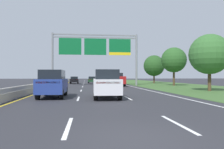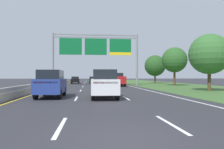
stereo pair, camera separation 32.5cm
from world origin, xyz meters
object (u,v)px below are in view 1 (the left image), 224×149
object	(u,v)px
pickup_truck_red	(118,80)
car_blue_left_lane_suv	(53,83)
roadside_tree_mid	(174,60)
overhead_sign_gantry	(95,49)
car_white_centre_lane_suv	(106,83)
car_silver_right_lane_suv	(110,79)
car_darkgreen_centre_lane_sedan	(92,80)
roadside_tree_far	(154,66)
car_black_left_lane_sedan	(74,80)
roadside_tree_near	(209,54)

from	to	relation	value
pickup_truck_red	car_blue_left_lane_suv	distance (m)	20.29
pickup_truck_red	roadside_tree_mid	bearing A→B (deg)	-86.37
overhead_sign_gantry	roadside_tree_mid	size ratio (longest dim) A/B	2.27
car_white_centre_lane_suv	car_silver_right_lane_suv	world-z (taller)	same
car_darkgreen_centre_lane_sedan	car_white_centre_lane_suv	bearing A→B (deg)	-178.71
car_silver_right_lane_suv	roadside_tree_mid	bearing A→B (deg)	-126.78
car_silver_right_lane_suv	pickup_truck_red	bearing A→B (deg)	-176.37
pickup_truck_red	roadside_tree_far	xyz separation A→B (m)	(10.33, 12.94, 2.99)
car_black_left_lane_sedan	car_silver_right_lane_suv	xyz separation A→B (m)	(7.57, -5.41, 0.28)
car_blue_left_lane_suv	car_darkgreen_centre_lane_sedan	world-z (taller)	car_blue_left_lane_suv
pickup_truck_red	roadside_tree_mid	size ratio (longest dim) A/B	0.82
car_blue_left_lane_suv	car_silver_right_lane_suv	distance (m)	28.15
pickup_truck_red	roadside_tree_mid	world-z (taller)	roadside_tree_mid
car_silver_right_lane_suv	roadside_tree_near	world-z (taller)	roadside_tree_near
car_darkgreen_centre_lane_sedan	car_white_centre_lane_suv	distance (m)	35.50
car_darkgreen_centre_lane_sedan	roadside_tree_mid	size ratio (longest dim) A/B	0.67
pickup_truck_red	car_darkgreen_centre_lane_sedan	xyz separation A→B (m)	(-3.89, 15.72, -0.26)
car_black_left_lane_sedan	car_silver_right_lane_suv	distance (m)	9.31
roadside_tree_far	car_darkgreen_centre_lane_sedan	bearing A→B (deg)	168.93
pickup_truck_red	car_silver_right_lane_suv	xyz separation A→B (m)	(-0.31, 8.41, 0.02)
car_black_left_lane_sedan	roadside_tree_near	size ratio (longest dim) A/B	0.70
car_darkgreen_centre_lane_sedan	pickup_truck_red	bearing A→B (deg)	-165.07
overhead_sign_gantry	car_blue_left_lane_suv	size ratio (longest dim) A/B	3.20
roadside_tree_far	car_blue_left_lane_suv	bearing A→B (deg)	-119.78
car_black_left_lane_sedan	roadside_tree_near	xyz separation A→B (m)	(16.16, -27.25, 3.24)
overhead_sign_gantry	car_darkgreen_centre_lane_sedan	distance (m)	14.66
car_white_centre_lane_suv	roadside_tree_near	distance (m)	13.90
car_blue_left_lane_suv	car_white_centre_lane_suv	xyz separation A→B (m)	(4.06, -1.04, 0.00)
pickup_truck_red	roadside_tree_far	world-z (taller)	roadside_tree_far
roadside_tree_mid	overhead_sign_gantry	bearing A→B (deg)	172.25
car_darkgreen_centre_lane_sedan	car_white_centre_lane_suv	xyz separation A→B (m)	(0.16, -35.50, 0.28)
overhead_sign_gantry	car_silver_right_lane_suv	xyz separation A→B (m)	(3.34, 6.22, -5.35)
roadside_tree_mid	roadside_tree_near	bearing A→B (deg)	-96.69
car_darkgreen_centre_lane_sedan	car_silver_right_lane_suv	size ratio (longest dim) A/B	0.93
pickup_truck_red	car_silver_right_lane_suv	bearing A→B (deg)	3.73
car_black_left_lane_sedan	roadside_tree_far	distance (m)	18.52
pickup_truck_red	car_white_centre_lane_suv	bearing A→B (deg)	170.92
car_white_centre_lane_suv	car_silver_right_lane_suv	distance (m)	28.38
roadside_tree_far	pickup_truck_red	bearing A→B (deg)	-128.61
car_darkgreen_centre_lane_sedan	roadside_tree_far	xyz separation A→B (m)	(14.23, -2.78, 3.25)
pickup_truck_red	roadside_tree_far	size ratio (longest dim) A/B	0.84
car_blue_left_lane_suv	car_darkgreen_centre_lane_sedan	distance (m)	34.68
car_black_left_lane_sedan	roadside_tree_near	world-z (taller)	roadside_tree_near
car_darkgreen_centre_lane_sedan	car_silver_right_lane_suv	distance (m)	8.15
car_black_left_lane_sedan	car_blue_left_lane_suv	bearing A→B (deg)	179.27
car_blue_left_lane_suv	roadside_tree_mid	distance (m)	26.23
overhead_sign_gantry	car_blue_left_lane_suv	bearing A→B (deg)	-101.20
roadside_tree_near	car_black_left_lane_sedan	bearing A→B (deg)	120.67
car_darkgreen_centre_lane_sedan	roadside_tree_near	distance (m)	31.76
car_blue_left_lane_suv	car_white_centre_lane_suv	distance (m)	4.19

